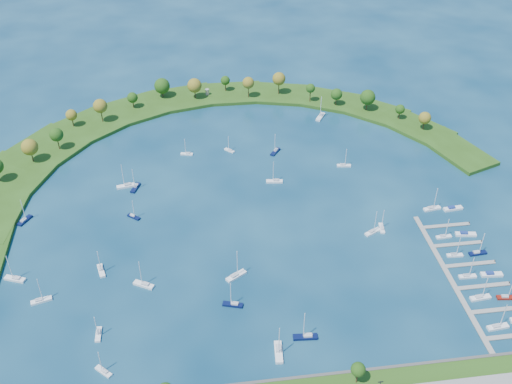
{
  "coord_description": "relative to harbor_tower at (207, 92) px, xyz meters",
  "views": [
    {
      "loc": [
        -26.37,
        -229.16,
        176.46
      ],
      "look_at": [
        5.0,
        5.0,
        4.0
      ],
      "focal_mm": 41.9,
      "sensor_mm": 36.0,
      "label": 1
    }
  ],
  "objects": [
    {
      "name": "moored_boat_11",
      "position": [
        -50.77,
        -206.51,
        -3.13
      ],
      "size": [
        6.57,
        6.38,
        10.52
      ],
      "rotation": [
        0.0,
        0.0,
        2.38
      ],
      "color": "white",
      "rests_on": "ground"
    },
    {
      "name": "moored_boat_19",
      "position": [
        66.03,
        -35.47,
        -3.01
      ],
      "size": [
        7.54,
        9.84,
        14.5
      ],
      "rotation": [
        0.0,
        0.0,
        4.16
      ],
      "color": "white",
      "rests_on": "ground"
    },
    {
      "name": "docked_boat_8",
      "position": [
        96.98,
        -152.16,
        -3.13
      ],
      "size": [
        7.24,
        2.42,
        10.49
      ],
      "rotation": [
        0.0,
        0.0,
        0.06
      ],
      "color": "white",
      "rests_on": "ground"
    },
    {
      "name": "ground",
      "position": [
        11.44,
        -116.47,
        -4.0
      ],
      "size": [
        700.0,
        700.0,
        0.0
      ],
      "primitive_type": "plane",
      "color": "#082B46",
      "rests_on": "ground"
    },
    {
      "name": "docked_boat_4",
      "position": [
        96.98,
        -178.0,
        -3.12
      ],
      "size": [
        7.48,
        2.26,
        10.93
      ],
      "rotation": [
        0.0,
        0.0,
        -0.02
      ],
      "color": "white",
      "rests_on": "ground"
    },
    {
      "name": "moored_boat_0",
      "position": [
        -42.83,
        -94.99,
        -3.08
      ],
      "size": [
        5.18,
        8.61,
        12.24
      ],
      "rotation": [
        0.0,
        0.0,
        4.34
      ],
      "color": "#09113B",
      "rests_on": "ground"
    },
    {
      "name": "docked_boat_11",
      "position": [
        109.31,
        -132.89,
        -3.3
      ],
      "size": [
        9.54,
        3.41,
        1.91
      ],
      "rotation": [
        0.0,
        0.0,
        0.09
      ],
      "color": "white",
      "rests_on": "ground"
    },
    {
      "name": "breakwater_trees",
      "position": [
        -6.14,
        -28.4,
        6.65
      ],
      "size": [
        239.54,
        93.2,
        14.71
      ],
      "color": "#382314",
      "rests_on": "breakwater"
    },
    {
      "name": "docked_boat_7",
      "position": [
        107.47,
        -164.78,
        -3.1
      ],
      "size": [
        8.1,
        2.76,
        11.71
      ],
      "rotation": [
        0.0,
        0.0,
        0.07
      ],
      "color": "#09113B",
      "rests_on": "ground"
    },
    {
      "name": "moored_boat_20",
      "position": [
        -2.11,
        -180.8,
        -3.09
      ],
      "size": [
        8.43,
        4.52,
        11.93
      ],
      "rotation": [
        0.0,
        0.0,
        2.85
      ],
      "color": "#09113B",
      "rests_on": "ground"
    },
    {
      "name": "moored_boat_14",
      "position": [
        -15.85,
        -66.48,
        -3.15
      ],
      "size": [
        6.96,
        3.35,
        9.86
      ],
      "rotation": [
        0.0,
        0.0,
        2.91
      ],
      "color": "white",
      "rests_on": "ground"
    },
    {
      "name": "docked_boat_10",
      "position": [
        99.36,
        -131.52,
        -3.08
      ],
      "size": [
        8.75,
        3.57,
        12.49
      ],
      "rotation": [
        0.0,
        0.0,
        0.14
      ],
      "color": "white",
      "rests_on": "ground"
    },
    {
      "name": "docked_boat_3",
      "position": [
        107.47,
        -191.58,
        -3.11
      ],
      "size": [
        7.97,
        3.11,
        11.41
      ],
      "rotation": [
        0.0,
        0.0,
        -0.12
      ],
      "color": "maroon",
      "rests_on": "ground"
    },
    {
      "name": "docked_boat_0",
      "position": [
        96.96,
        -205.74,
        -3.08
      ],
      "size": [
        8.68,
        3.12,
        12.5
      ],
      "rotation": [
        0.0,
        0.0,
        0.09
      ],
      "color": "white",
      "rests_on": "ground"
    },
    {
      "name": "docked_boat_9",
      "position": [
        107.41,
        -151.93,
        -3.3
      ],
      "size": [
        9.62,
        4.04,
        1.9
      ],
      "rotation": [
        0.0,
        0.0,
        -0.16
      ],
      "color": "white",
      "rests_on": "ground"
    },
    {
      "name": "dock_system",
      "position": [
        96.74,
        -177.47,
        -3.65
      ],
      "size": [
        24.28,
        82.0,
        1.6
      ],
      "color": "gray",
      "rests_on": "ground"
    },
    {
      "name": "moored_boat_16",
      "position": [
        -37.39,
        -165.02,
        -3.06
      ],
      "size": [
        8.98,
        6.56,
        13.1
      ],
      "rotation": [
        0.0,
        0.0,
        2.63
      ],
      "color": "white",
      "rests_on": "ground"
    },
    {
      "name": "moored_boat_13",
      "position": [
        66.0,
        -144.69,
        -3.09
      ],
      "size": [
        8.45,
        5.77,
        12.18
      ],
      "rotation": [
        0.0,
        0.0,
        0.46
      ],
      "color": "white",
      "rests_on": "ground"
    },
    {
      "name": "moored_boat_12",
      "position": [
        70.9,
        -142.57,
        -3.13
      ],
      "size": [
        3.05,
        7.44,
        10.61
      ],
      "rotation": [
        0.0,
        0.0,
        1.43
      ],
      "color": "white",
      "rests_on": "ground"
    },
    {
      "name": "docked_boat_6",
      "position": [
        96.98,
        -164.71,
        -3.13
      ],
      "size": [
        7.19,
        2.42,
        10.41
      ],
      "rotation": [
        0.0,
        0.0,
        -0.06
      ],
      "color": "white",
      "rests_on": "ground"
    },
    {
      "name": "moored_boat_1",
      "position": [
        -78.05,
        -168.45,
        -3.09
      ],
      "size": [
        8.55,
        4.55,
        12.1
      ],
      "rotation": [
        0.0,
        0.0,
        0.29
      ],
      "color": "white",
      "rests_on": "ground"
    },
    {
      "name": "docked_boat_5",
      "position": [
        107.41,
        -178.3,
        -3.31
      ],
      "size": [
        9.34,
        3.4,
        1.86
      ],
      "rotation": [
        0.0,
        0.0,
        -0.09
      ],
      "color": "white",
      "rests_on": "ground"
    },
    {
      "name": "moored_boat_2",
      "position": [
        32.67,
        -70.71,
        -3.09
      ],
      "size": [
        6.7,
        8.09,
        12.18
      ],
      "rotation": [
        0.0,
        0.0,
        4.09
      ],
      "color": "#09113B",
      "rests_on": "ground"
    },
    {
      "name": "moored_boat_7",
      "position": [
        -55.53,
        -154.11,
        -3.09
      ],
      "size": [
        4.24,
        8.52,
        12.07
      ],
      "rotation": [
        0.0,
        0.0,
        4.96
      ],
      "color": "white",
      "rests_on": "ground"
    },
    {
      "name": "moored_boat_17",
      "position": [
        66.65,
        -89.15,
        -3.12
      ],
      "size": [
        7.56,
        3.03,
        10.81
      ],
      "rotation": [
        0.0,
        0.0,
        6.15
      ],
      "color": "white",
      "rests_on": "ground"
    },
    {
      "name": "harbor_tower",
      "position": [
        0.0,
        0.0,
        0.0
      ],
      "size": [
        2.6,
        2.6,
        3.89
      ],
      "color": "gray",
      "rests_on": "breakwater"
    },
    {
      "name": "moored_boat_4",
      "position": [
        23.22,
        -200.77,
        -3.04
      ],
      "size": [
        9.42,
        3.29,
        13.59
      ],
      "rotation": [
        0.0,
        0.0,
        3.06
      ],
      "color": "#09113B",
      "rests_on": "ground"
    },
    {
      "name": "moored_boat_15",
      "position": [
        -93.6,
        -114.8,
        -3.09
      ],
      "size": [
        6.19,
        8.26,
        12.11
      ],
      "rotation": [
        0.0,
        0.0,
        1.03
      ],
      "color": "#09113B",
      "rests_on": "ground"
    },
    {
      "name": "moored_boat_3",
      "position": [
        27.74,
        -98.8,
        -3.08
      ],
      "size": [
        8.64,
        3.44,
        12.36
      ],
      "rotation": [
        0.0,
        0.0,
        3.01
      ],
      "color": "white",
      "rests_on": "ground"
    },
    {
      "name": "moored_boat_5",
      "position": [
        -47.56,
        -92.97,
        -3.04
      ],
      "size": [
        9.62,
        4.18,
        13.68
      ],
      "rotation": [
        0.0,
        0.0,
        3.32
      ],
      "color": "white",
      "rests_on": "ground"
    },
    {
      "name": "moored_boat_8",
      "position": [
        -43.0,
        -118.71,
        -3.14
      ],
      "size": [
        6.52,
        5.83,
        10.08
      ],
      "rotation": [
        0.0,
        0.0,
        5.6
      ],
      "color": "#09113B",
      "rests_on": "ground"
    },
    {
      "name": "docked_boat_2",
      "position": [
        96.96,
        -190.36,
        -3.07
      ],
      "size": [
        8.73,
        3.12,
        12.58
      ],
      "rotation": [
        0.0,
        0.0,
        0.09
      ],
      "color": "white",
      "rests_on": "ground"
    },
    {
      "name": "moored_boat_6",
      "position": [
        -90.71,
        -154.47,
        -3.05
      ],
      "size": [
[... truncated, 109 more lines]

